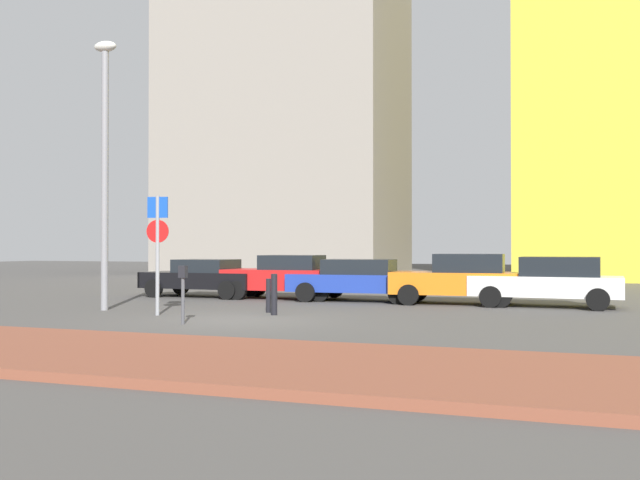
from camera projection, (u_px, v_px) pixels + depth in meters
name	position (u px, v px, depth m)	size (l,w,h in m)	color
ground_plane	(239.00, 320.00, 17.18)	(120.00, 120.00, 0.00)	#4C4947
sidewalk_brick	(77.00, 351.00, 11.53)	(40.00, 4.07, 0.14)	brown
parked_car_black	(204.00, 277.00, 25.26)	(4.42, 2.08, 1.35)	black
parked_car_red	(288.00, 276.00, 24.34)	(4.39, 2.26, 1.51)	red
parked_car_blue	(358.00, 279.00, 23.25)	(4.58, 2.16, 1.39)	#1E389E
parked_car_orange	(460.00, 278.00, 21.98)	(4.12, 2.09, 1.58)	orange
parked_car_white	(550.00, 281.00, 20.96)	(4.43, 2.14, 1.50)	white
parking_sign_post	(158.00, 240.00, 18.38)	(0.59, 0.15, 3.13)	gray
parking_meter	(183.00, 286.00, 16.28)	(0.18, 0.14, 1.36)	#4C4C51
street_lamp	(105.00, 153.00, 19.92)	(0.70, 0.36, 7.65)	gray
traffic_bollard_near	(274.00, 294.00, 18.45)	(0.17, 0.17, 1.08)	black
traffic_bollard_mid	(268.00, 296.00, 19.15)	(0.13, 0.13, 0.93)	black
building_under_construction	(287.00, 102.00, 47.82)	(15.03, 10.48, 23.35)	gray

